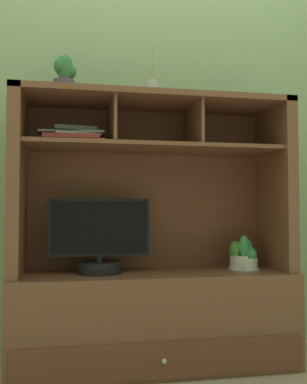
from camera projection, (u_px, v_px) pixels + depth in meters
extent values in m
cube|color=tan|center=(154.00, 367.00, 2.26)|extent=(6.00, 6.00, 0.02)
cube|color=#85A36D|center=(145.00, 107.00, 2.58)|extent=(6.00, 0.02, 2.80)
cube|color=brown|center=(154.00, 318.00, 2.27)|extent=(1.42, 0.48, 0.48)
cube|color=brown|center=(164.00, 360.00, 2.02)|extent=(1.37, 0.01, 0.17)
sphere|color=silver|center=(164.00, 361.00, 2.01)|extent=(0.02, 0.02, 0.02)
cube|color=brown|center=(18.00, 183.00, 2.17)|extent=(0.06, 0.41, 0.91)
cube|color=brown|center=(275.00, 186.00, 2.43)|extent=(0.06, 0.41, 0.91)
cube|color=brown|center=(147.00, 189.00, 2.49)|extent=(1.36, 0.02, 0.88)
cube|color=brown|center=(154.00, 101.00, 2.32)|extent=(1.42, 0.41, 0.03)
cube|color=brown|center=(154.00, 148.00, 2.31)|extent=(1.30, 0.37, 0.02)
cube|color=brown|center=(112.00, 124.00, 2.27)|extent=(0.02, 0.35, 0.22)
cube|color=brown|center=(193.00, 127.00, 2.35)|extent=(0.02, 0.35, 0.22)
cylinder|color=black|center=(99.00, 268.00, 2.22)|extent=(0.22, 0.22, 0.06)
cylinder|color=black|center=(99.00, 259.00, 2.22)|extent=(0.04, 0.04, 0.03)
cube|color=black|center=(99.00, 227.00, 2.23)|extent=(0.51, 0.03, 0.29)
cube|color=black|center=(100.00, 227.00, 2.21)|extent=(0.48, 0.00, 0.26)
cylinder|color=beige|center=(241.00, 262.00, 2.38)|extent=(0.12, 0.12, 0.08)
cylinder|color=beige|center=(241.00, 269.00, 2.38)|extent=(0.14, 0.14, 0.01)
ellipsoid|color=#367829|center=(245.00, 247.00, 2.39)|extent=(0.04, 0.07, 0.11)
ellipsoid|color=#367829|center=(241.00, 251.00, 2.41)|extent=(0.07, 0.06, 0.10)
ellipsoid|color=#367829|center=(238.00, 247.00, 2.39)|extent=(0.06, 0.05, 0.06)
ellipsoid|color=#367829|center=(234.00, 250.00, 2.37)|extent=(0.06, 0.07, 0.10)
ellipsoid|color=#367829|center=(240.00, 247.00, 2.37)|extent=(0.05, 0.06, 0.06)
ellipsoid|color=#367829|center=(243.00, 246.00, 2.37)|extent=(0.06, 0.04, 0.07)
cylinder|color=silver|center=(247.00, 264.00, 2.37)|extent=(0.11, 0.11, 0.06)
cylinder|color=silver|center=(247.00, 269.00, 2.37)|extent=(0.13, 0.13, 0.01)
ellipsoid|color=#348349|center=(250.00, 254.00, 2.37)|extent=(0.07, 0.05, 0.08)
ellipsoid|color=#348349|center=(247.00, 248.00, 2.40)|extent=(0.06, 0.07, 0.10)
ellipsoid|color=#348349|center=(240.00, 253.00, 2.39)|extent=(0.04, 0.04, 0.13)
ellipsoid|color=#348349|center=(244.00, 247.00, 2.35)|extent=(0.05, 0.05, 0.12)
ellipsoid|color=#348349|center=(251.00, 254.00, 2.34)|extent=(0.06, 0.06, 0.07)
cube|color=gold|center=(75.00, 143.00, 2.23)|extent=(0.33, 0.26, 0.01)
cube|color=#9C352F|center=(73.00, 140.00, 2.24)|extent=(0.29, 0.28, 0.02)
cube|color=gray|center=(76.00, 136.00, 2.23)|extent=(0.25, 0.25, 0.01)
cube|color=slate|center=(73.00, 134.00, 2.23)|extent=(0.33, 0.22, 0.01)
cube|color=#303535|center=(74.00, 131.00, 2.24)|extent=(0.23, 0.23, 0.02)
cylinder|color=#AAB5AF|center=(153.00, 92.00, 2.35)|extent=(0.07, 0.07, 0.09)
cylinder|color=#AAB5AF|center=(153.00, 82.00, 2.35)|extent=(0.03, 0.03, 0.02)
cylinder|color=tan|center=(153.00, 63.00, 2.36)|extent=(0.00, 0.02, 0.22)
cylinder|color=tan|center=(152.00, 64.00, 2.36)|extent=(0.02, 0.00, 0.22)
cylinder|color=tan|center=(152.00, 63.00, 2.35)|extent=(0.00, 0.02, 0.22)
cylinder|color=tan|center=(153.00, 63.00, 2.35)|extent=(0.03, 0.00, 0.21)
cylinder|color=#524551|center=(64.00, 86.00, 2.21)|extent=(0.11, 0.11, 0.06)
cylinder|color=#524551|center=(64.00, 92.00, 2.21)|extent=(0.12, 0.12, 0.01)
ellipsoid|color=#2E6C37|center=(70.00, 72.00, 2.22)|extent=(0.06, 0.07, 0.07)
ellipsoid|color=#2E6C37|center=(65.00, 72.00, 2.22)|extent=(0.06, 0.05, 0.10)
ellipsoid|color=#2E6C37|center=(61.00, 66.00, 2.22)|extent=(0.06, 0.07, 0.10)
ellipsoid|color=#2E6C37|center=(60.00, 66.00, 2.19)|extent=(0.06, 0.06, 0.08)
ellipsoid|color=#2E6C37|center=(65.00, 68.00, 2.20)|extent=(0.08, 0.05, 0.13)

